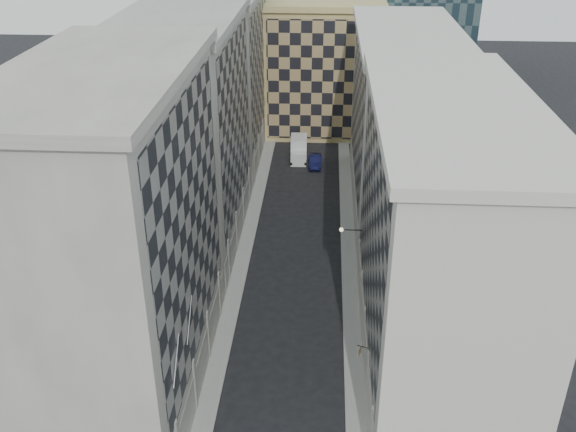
% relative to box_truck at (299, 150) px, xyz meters
% --- Properties ---
extents(sidewalk_west, '(1.50, 100.00, 0.15)m').
position_rel_box_truck_xyz_m(sidewalk_west, '(-4.35, -24.93, -1.17)').
color(sidewalk_west, gray).
rests_on(sidewalk_west, ground).
extents(sidewalk_east, '(1.50, 100.00, 0.15)m').
position_rel_box_truck_xyz_m(sidewalk_east, '(6.15, -24.93, -1.17)').
color(sidewalk_east, gray).
rests_on(sidewalk_east, ground).
extents(bldg_left_a, '(10.80, 22.80, 23.70)m').
position_rel_box_truck_xyz_m(bldg_left_a, '(-9.98, -43.93, 10.58)').
color(bldg_left_a, gray).
rests_on(bldg_left_a, ground).
extents(bldg_left_b, '(10.80, 22.80, 22.70)m').
position_rel_box_truck_xyz_m(bldg_left_b, '(-9.98, -21.93, 10.08)').
color(bldg_left_b, gray).
rests_on(bldg_left_b, ground).
extents(bldg_left_c, '(10.80, 22.80, 21.70)m').
position_rel_box_truck_xyz_m(bldg_left_c, '(-9.98, 0.07, 9.58)').
color(bldg_left_c, gray).
rests_on(bldg_left_c, ground).
extents(bldg_right_a, '(10.80, 26.80, 20.70)m').
position_rel_box_truck_xyz_m(bldg_right_a, '(11.78, -39.93, 9.08)').
color(bldg_right_a, beige).
rests_on(bldg_right_a, ground).
extents(bldg_right_b, '(10.80, 28.80, 19.70)m').
position_rel_box_truck_xyz_m(bldg_right_b, '(11.79, -12.93, 8.60)').
color(bldg_right_b, beige).
rests_on(bldg_right_b, ground).
extents(tan_block, '(16.80, 14.80, 18.80)m').
position_rel_box_truck_xyz_m(tan_block, '(2.90, 12.97, 8.19)').
color(tan_block, tan).
rests_on(tan_block, ground).
extents(flagpoles_left, '(0.10, 6.33, 2.33)m').
position_rel_box_truck_xyz_m(flagpoles_left, '(-5.00, -48.93, 6.75)').
color(flagpoles_left, gray).
rests_on(flagpoles_left, ground).
extents(bracket_lamp, '(1.98, 0.36, 0.36)m').
position_rel_box_truck_xyz_m(bracket_lamp, '(5.28, -30.93, 4.95)').
color(bracket_lamp, black).
rests_on(bracket_lamp, ground).
extents(box_truck, '(2.28, 5.28, 2.86)m').
position_rel_box_truck_xyz_m(box_truck, '(0.00, 0.00, 0.00)').
color(box_truck, silver).
rests_on(box_truck, ground).
extents(dark_car, '(1.58, 4.50, 1.48)m').
position_rel_box_truck_xyz_m(dark_car, '(2.27, -2.47, -0.51)').
color(dark_car, '#0F1137').
rests_on(dark_car, ground).
extents(shop_sign, '(0.77, 0.67, 0.78)m').
position_rel_box_truck_xyz_m(shop_sign, '(6.32, -44.29, 2.59)').
color(shop_sign, black).
rests_on(shop_sign, ground).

